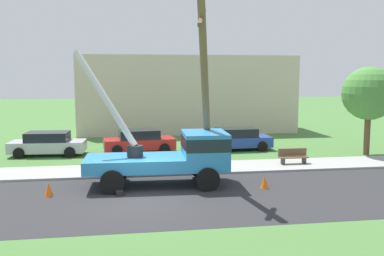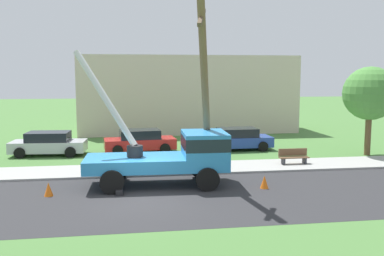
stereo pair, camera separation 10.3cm
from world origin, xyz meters
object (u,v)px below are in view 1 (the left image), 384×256
utility_truck (176,153)px  park_bench (293,157)px  parked_sedan_silver (48,144)px  leaning_utility_pole (205,90)px  traffic_cone_behind (49,189)px  parked_sedan_red (139,141)px  parked_sedan_blue (237,139)px  traffic_cone_ahead (265,182)px  roadside_tree_far (369,94)px

utility_truck → park_bench: bearing=24.5°
parked_sedan_silver → leaning_utility_pole: bearing=-44.8°
utility_truck → leaning_utility_pole: size_ratio=0.82×
utility_truck → park_bench: 7.46m
traffic_cone_behind → parked_sedan_red: bearing=67.2°
utility_truck → parked_sedan_blue: size_ratio=1.52×
traffic_cone_ahead → parked_sedan_red: size_ratio=0.12×
leaning_utility_pole → parked_sedan_silver: (-8.16, 8.12, -3.49)m
leaning_utility_pole → roadside_tree_far: 12.20m
leaning_utility_pole → parked_sedan_blue: size_ratio=1.85×
utility_truck → leaning_utility_pole: (1.31, -0.03, 2.80)m
parked_sedan_blue → leaning_utility_pole: bearing=-113.8°
utility_truck → traffic_cone_behind: utility_truck is taller
traffic_cone_ahead → parked_sedan_silver: parked_sedan_silver is taller
leaning_utility_pole → traffic_cone_behind: (-6.59, -1.03, -3.92)m
utility_truck → parked_sedan_blue: bearing=58.9°
traffic_cone_ahead → parked_sedan_blue: 9.50m
parked_sedan_silver → parked_sedan_red: bearing=2.2°
traffic_cone_ahead → traffic_cone_behind: 8.99m
traffic_cone_ahead → park_bench: size_ratio=0.35×
parked_sedan_silver → park_bench: parked_sedan_silver is taller
parked_sedan_silver → parked_sedan_blue: size_ratio=1.01×
utility_truck → traffic_cone_behind: bearing=-168.6°
leaning_utility_pole → parked_sedan_blue: 9.64m
utility_truck → leaning_utility_pole: 3.09m
leaning_utility_pole → parked_sedan_red: (-2.66, 8.33, -3.49)m
traffic_cone_ahead → parked_sedan_blue: parked_sedan_blue is taller
traffic_cone_behind → parked_sedan_silver: parked_sedan_silver is taller
utility_truck → parked_sedan_blue: 9.59m
traffic_cone_ahead → traffic_cone_behind: size_ratio=1.00×
traffic_cone_behind → parked_sedan_blue: parked_sedan_blue is taller
traffic_cone_behind → park_bench: size_ratio=0.35×
parked_sedan_blue → roadside_tree_far: (7.37, -2.95, 3.01)m
leaning_utility_pole → roadside_tree_far: size_ratio=1.54×
leaning_utility_pole → traffic_cone_ahead: leaning_utility_pole is taller
parked_sedan_silver → parked_sedan_blue: 11.79m
traffic_cone_ahead → park_bench: bearing=54.8°
parked_sedan_silver → parked_sedan_red: (5.51, 0.22, 0.00)m
parked_sedan_blue → parked_sedan_silver: bearing=-179.5°
leaning_utility_pole → traffic_cone_ahead: bearing=-26.4°
parked_sedan_silver → roadside_tree_far: size_ratio=0.84×
parked_sedan_silver → park_bench: (13.59, -5.02, -0.25)m
traffic_cone_behind → parked_sedan_blue: 13.79m
traffic_cone_behind → roadside_tree_far: size_ratio=0.10×
traffic_cone_ahead → parked_sedan_red: 10.79m
utility_truck → roadside_tree_far: bearing=23.1°
parked_sedan_red → traffic_cone_behind: bearing=-112.8°
parked_sedan_red → park_bench: size_ratio=2.85×
park_bench → traffic_cone_behind: bearing=-161.0°
park_bench → utility_truck: bearing=-155.5°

